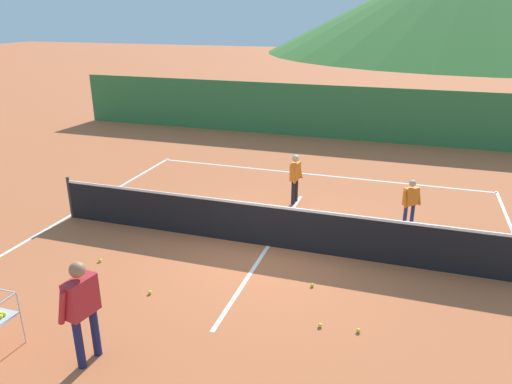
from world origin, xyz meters
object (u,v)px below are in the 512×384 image
tennis_ball_2 (358,330)px  instructor (82,303)px  tennis_ball_4 (312,285)px  tennis_ball_7 (100,260)px  tennis_net (268,225)px  student_0 (295,174)px  tennis_ball_1 (150,292)px  student_1 (411,200)px  tennis_ball_5 (320,325)px

tennis_ball_2 → instructor: bearing=-153.0°
tennis_ball_4 → tennis_ball_7: same height
tennis_ball_2 → tennis_ball_4: same height
tennis_ball_2 → tennis_net: bearing=132.4°
instructor → student_0: (1.38, 6.97, -0.19)m
tennis_ball_1 → tennis_ball_4: (2.74, 1.16, 0.00)m
tennis_ball_1 → tennis_ball_2: bearing=0.7°
tennis_net → student_1: student_1 is taller
instructor → student_1: 7.58m
tennis_net → student_0: (-0.06, 2.67, 0.29)m
tennis_net → tennis_ball_7: bearing=-150.4°
tennis_ball_7 → tennis_ball_1: bearing=-25.3°
tennis_ball_4 → student_0: bearing=108.2°
tennis_ball_1 → tennis_ball_7: bearing=154.7°
student_0 → tennis_ball_5: 5.48m
student_1 → tennis_net: bearing=-146.1°
tennis_net → tennis_ball_2: bearing=-47.6°
tennis_ball_2 → tennis_ball_7: (-5.29, 0.70, 0.00)m
instructor → tennis_ball_5: bearing=30.6°
instructor → student_1: instructor is taller
student_1 → tennis_ball_1: (-4.36, -4.41, -0.68)m
instructor → tennis_ball_2: size_ratio=23.90×
tennis_ball_2 → tennis_ball_5: bearing=-174.9°
tennis_net → tennis_ball_1: (-1.50, -2.48, -0.47)m
student_0 → tennis_ball_2: (2.29, -5.10, -0.76)m
student_1 → tennis_ball_5: bearing=-105.7°
tennis_ball_5 → tennis_ball_4: bearing=107.7°
tennis_ball_4 → tennis_ball_5: size_ratio=1.00×
instructor → tennis_ball_1: instructor is taller
tennis_ball_1 → tennis_ball_2: same height
student_0 → tennis_ball_7: bearing=-124.3°
tennis_ball_4 → tennis_ball_5: (0.37, -1.16, 0.00)m
instructor → tennis_ball_5: (3.07, 1.82, -0.94)m
tennis_net → tennis_ball_2: (2.23, -2.44, -0.47)m
tennis_ball_2 → tennis_ball_1: bearing=-179.3°
instructor → student_1: (4.31, 6.23, -0.26)m
student_0 → tennis_ball_7: 5.39m
tennis_net → tennis_ball_2: tennis_net is taller
student_0 → tennis_ball_2: 5.64m
tennis_net → student_1: 3.46m
student_0 → tennis_ball_5: (1.68, -5.16, -0.76)m
tennis_ball_1 → tennis_ball_7: 1.74m
tennis_net → student_0: size_ratio=7.77×
student_1 → tennis_ball_4: bearing=-116.4°
tennis_ball_1 → instructor: bearing=-88.4°
tennis_ball_1 → tennis_ball_4: same height
instructor → tennis_ball_7: bearing=122.3°
tennis_ball_5 → tennis_ball_7: same height
tennis_ball_2 → tennis_ball_4: 1.48m
tennis_net → student_0: bearing=91.4°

